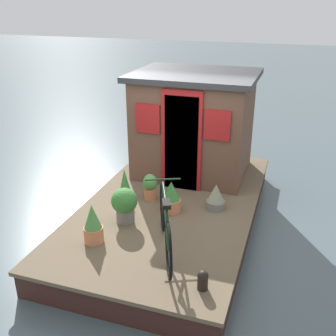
% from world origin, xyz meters
% --- Properties ---
extents(ground_plane, '(60.00, 60.00, 0.00)m').
position_xyz_m(ground_plane, '(0.00, 0.00, 0.00)').
color(ground_plane, '#4C5B60').
extents(houseboat_deck, '(4.94, 2.76, 0.44)m').
position_xyz_m(houseboat_deck, '(0.00, 0.00, 0.22)').
color(houseboat_deck, brown).
rests_on(houseboat_deck, ground_plane).
extents(houseboat_cabin, '(1.83, 2.24, 1.95)m').
position_xyz_m(houseboat_cabin, '(1.36, 0.00, 1.43)').
color(houseboat_cabin, brown).
rests_on(houseboat_cabin, houseboat_deck).
extents(bicycle, '(1.68, 0.79, 0.86)m').
position_xyz_m(bicycle, '(-1.36, -0.35, 0.84)').
color(bicycle, black).
rests_on(bicycle, houseboat_deck).
extents(potted_plant_succulent, '(0.31, 0.31, 0.43)m').
position_xyz_m(potted_plant_succulent, '(-0.01, -0.75, 0.65)').
color(potted_plant_succulent, slate).
rests_on(potted_plant_succulent, houseboat_deck).
extents(potted_plant_basil, '(0.32, 0.32, 0.52)m').
position_xyz_m(potted_plant_basil, '(-0.31, -0.09, 0.69)').
color(potted_plant_basil, '#C6754C').
rests_on(potted_plant_basil, houseboat_deck).
extents(potted_plant_mint, '(0.21, 0.21, 0.64)m').
position_xyz_m(potted_plant_mint, '(-0.34, 0.70, 0.75)').
color(potted_plant_mint, '#C6754C').
rests_on(potted_plant_mint, houseboat_deck).
extents(potted_plant_geranium, '(0.28, 0.28, 0.59)m').
position_xyz_m(potted_plant_geranium, '(-1.50, 0.67, 0.72)').
color(potted_plant_geranium, '#C6754C').
rests_on(potted_plant_geranium, houseboat_deck).
extents(potted_plant_rosemary, '(0.40, 0.40, 0.56)m').
position_xyz_m(potted_plant_rosemary, '(-0.86, 0.48, 0.76)').
color(potted_plant_rosemary, slate).
rests_on(potted_plant_rosemary, houseboat_deck).
extents(potted_plant_thyme, '(0.24, 0.24, 0.47)m').
position_xyz_m(potted_plant_thyme, '(-0.04, 0.37, 0.69)').
color(potted_plant_thyme, '#C6754C').
rests_on(potted_plant_thyme, houseboat_deck).
extents(mooring_bollard, '(0.14, 0.14, 0.26)m').
position_xyz_m(mooring_bollard, '(-1.99, -1.03, 0.58)').
color(mooring_bollard, black).
rests_on(mooring_bollard, houseboat_deck).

